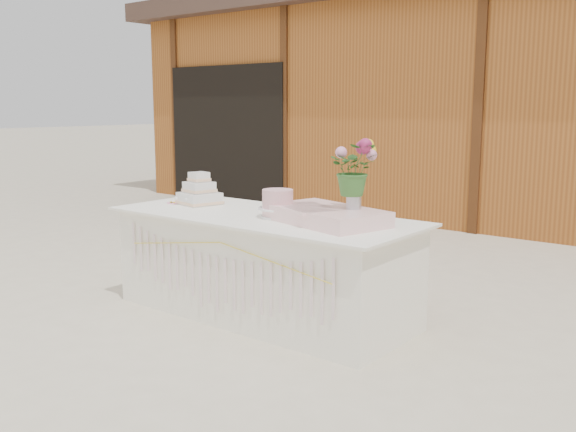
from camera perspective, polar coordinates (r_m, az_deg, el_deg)
name	(u,v)px	position (r m, az deg, el deg)	size (l,w,h in m)	color
ground	(264,314)	(4.95, -2.18, -8.70)	(80.00, 80.00, 0.00)	beige
barn	(533,98)	(10.04, 20.93, 9.77)	(12.60, 4.60, 3.30)	#93531E
cake_table	(263,265)	(4.84, -2.25, -4.37)	(2.40, 1.00, 0.77)	white
wedding_cake	(199,193)	(5.30, -7.88, 2.00)	(0.35, 0.35, 0.27)	silver
pink_cake_stand	(278,202)	(4.63, -0.93, 1.26)	(0.28, 0.28, 0.21)	white
satin_runner	(326,215)	(4.43, 3.40, 0.06)	(0.84, 0.49, 0.11)	#FCCBCB
flower_vase	(354,199)	(4.38, 5.87, 1.53)	(0.10, 0.10, 0.14)	#B9B9BE
bouquet	(354,162)	(4.35, 5.93, 4.78)	(0.32, 0.28, 0.36)	#326327
loose_flowers	(180,200)	(5.52, -9.54, 1.41)	(0.14, 0.34, 0.02)	pink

